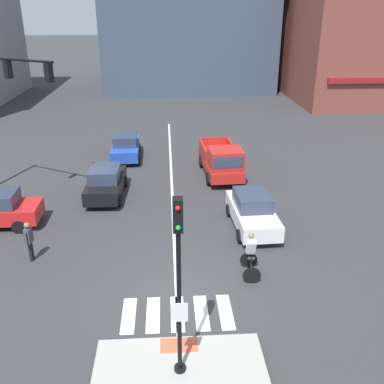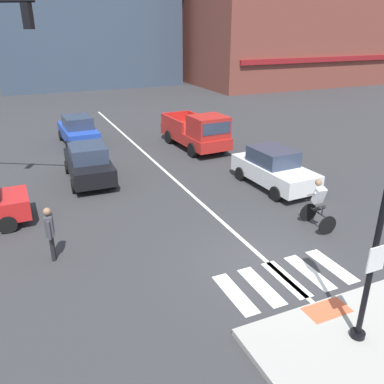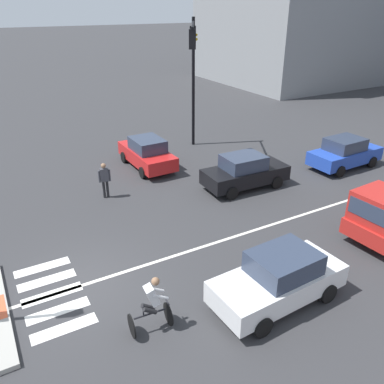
% 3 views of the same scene
% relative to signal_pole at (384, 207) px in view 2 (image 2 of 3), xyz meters
% --- Properties ---
extents(ground_plane, '(300.00, 300.00, 0.00)m').
position_rel_signal_pole_xyz_m(ground_plane, '(0.00, 3.42, -3.24)').
color(ground_plane, '#333335').
extents(traffic_island, '(4.76, 2.58, 0.15)m').
position_rel_signal_pole_xyz_m(traffic_island, '(0.00, 0.01, -3.16)').
color(traffic_island, '#A3A099').
rests_on(traffic_island, ground).
extents(tactile_pad_front, '(1.10, 0.60, 0.01)m').
position_rel_signal_pole_xyz_m(tactile_pad_front, '(0.00, 0.95, -3.08)').
color(tactile_pad_front, '#DB5B38').
rests_on(tactile_pad_front, traffic_island).
extents(signal_pole, '(0.44, 0.38, 5.14)m').
position_rel_signal_pole_xyz_m(signal_pole, '(0.00, 0.00, 0.00)').
color(signal_pole, black).
rests_on(signal_pole, traffic_island).
extents(crosswalk_stripe_a, '(0.44, 1.80, 0.01)m').
position_rel_signal_pole_xyz_m(crosswalk_stripe_a, '(-1.59, 2.54, -3.23)').
color(crosswalk_stripe_a, silver).
rests_on(crosswalk_stripe_a, ground).
extents(crosswalk_stripe_b, '(0.44, 1.80, 0.01)m').
position_rel_signal_pole_xyz_m(crosswalk_stripe_b, '(-0.80, 2.54, -3.23)').
color(crosswalk_stripe_b, silver).
rests_on(crosswalk_stripe_b, ground).
extents(crosswalk_stripe_c, '(0.44, 1.80, 0.01)m').
position_rel_signal_pole_xyz_m(crosswalk_stripe_c, '(0.00, 2.54, -3.23)').
color(crosswalk_stripe_c, silver).
rests_on(crosswalk_stripe_c, ground).
extents(crosswalk_stripe_d, '(0.44, 1.80, 0.01)m').
position_rel_signal_pole_xyz_m(crosswalk_stripe_d, '(0.80, 2.54, -3.23)').
color(crosswalk_stripe_d, silver).
rests_on(crosswalk_stripe_d, ground).
extents(crosswalk_stripe_e, '(0.44, 1.80, 0.01)m').
position_rel_signal_pole_xyz_m(crosswalk_stripe_e, '(1.59, 2.54, -3.23)').
color(crosswalk_stripe_e, silver).
rests_on(crosswalk_stripe_e, ground).
extents(lane_centre_line, '(0.14, 28.00, 0.01)m').
position_rel_signal_pole_xyz_m(lane_centre_line, '(0.01, 13.42, -3.23)').
color(lane_centre_line, silver).
rests_on(lane_centre_line, ground).
extents(building_corner_right, '(22.08, 15.00, 14.93)m').
position_rel_signal_pole_xyz_m(building_corner_right, '(24.07, 37.29, 4.24)').
color(building_corner_right, brown).
rests_on(building_corner_right, ground).
extents(building_far_block, '(19.85, 17.10, 14.13)m').
position_rel_signal_pole_xyz_m(building_far_block, '(2.56, 47.31, 3.85)').
color(building_far_block, '#3D4C60').
rests_on(building_far_block, ground).
extents(car_white_eastbound_mid, '(1.98, 4.17, 1.64)m').
position_rel_signal_pole_xyz_m(car_white_eastbound_mid, '(3.56, 8.39, -2.43)').
color(car_white_eastbound_mid, white).
rests_on(car_white_eastbound_mid, ground).
extents(car_blue_westbound_distant, '(1.94, 4.15, 1.64)m').
position_rel_signal_pole_xyz_m(car_blue_westbound_distant, '(-2.92, 18.51, -2.43)').
color(car_blue_westbound_distant, '#2347B7').
rests_on(car_blue_westbound_distant, ground).
extents(car_black_westbound_far, '(1.95, 4.15, 1.64)m').
position_rel_signal_pole_xyz_m(car_black_westbound_far, '(-3.46, 12.30, -2.43)').
color(car_black_westbound_far, black).
rests_on(car_black_westbound_far, ground).
extents(pickup_truck_red_eastbound_far, '(2.28, 5.20, 2.08)m').
position_rel_signal_pole_xyz_m(pickup_truck_red_eastbound_far, '(2.95, 14.68, -2.26)').
color(pickup_truck_red_eastbound_far, red).
rests_on(pickup_truck_red_eastbound_far, ground).
extents(cyclist, '(0.74, 1.13, 1.68)m').
position_rel_signal_pole_xyz_m(cyclist, '(2.78, 4.67, -2.37)').
color(cyclist, black).
rests_on(cyclist, ground).
extents(pedestrian_at_curb_left, '(0.27, 0.55, 1.67)m').
position_rel_signal_pole_xyz_m(pedestrian_at_curb_left, '(-5.66, 6.15, -2.26)').
color(pedestrian_at_curb_left, black).
rests_on(pedestrian_at_curb_left, ground).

